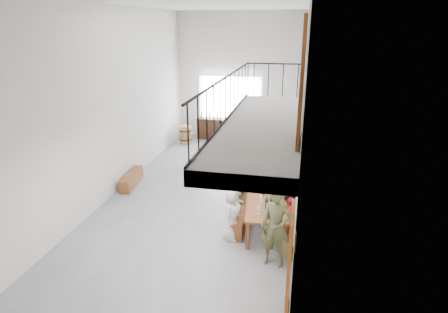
% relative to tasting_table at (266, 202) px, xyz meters
% --- Properties ---
extents(floor, '(12.00, 12.00, 0.00)m').
position_rel_tasting_table_xyz_m(floor, '(-2.03, 1.83, -0.71)').
color(floor, slate).
rests_on(floor, ground).
extents(room_walls, '(12.00, 12.00, 12.00)m').
position_rel_tasting_table_xyz_m(room_walls, '(-2.03, 1.83, 2.85)').
color(room_walls, silver).
rests_on(room_walls, ground).
extents(gateway_portal, '(2.80, 0.08, 2.80)m').
position_rel_tasting_table_xyz_m(gateway_portal, '(-2.43, 7.77, 0.69)').
color(gateway_portal, white).
rests_on(gateway_portal, ground).
extents(right_wall_decor, '(0.07, 8.28, 5.07)m').
position_rel_tasting_table_xyz_m(right_wall_decor, '(0.67, -0.03, 1.04)').
color(right_wall_decor, '#9D4E17').
rests_on(right_wall_decor, ground).
extents(balcony, '(1.52, 5.62, 4.00)m').
position_rel_tasting_table_xyz_m(balcony, '(-0.05, -1.29, 2.26)').
color(balcony, white).
rests_on(balcony, ground).
extents(tasting_table, '(1.24, 2.52, 0.79)m').
position_rel_tasting_table_xyz_m(tasting_table, '(0.00, 0.00, 0.00)').
color(tasting_table, brown).
rests_on(tasting_table, ground).
extents(bench_inner, '(0.31, 1.93, 0.44)m').
position_rel_tasting_table_xyz_m(bench_inner, '(-0.63, 0.10, -0.48)').
color(bench_inner, brown).
rests_on(bench_inner, ground).
extents(bench_wall, '(0.50, 2.12, 0.48)m').
position_rel_tasting_table_xyz_m(bench_wall, '(0.54, 0.00, -0.46)').
color(bench_wall, brown).
rests_on(bench_wall, ground).
extents(tableware, '(0.31, 1.80, 0.35)m').
position_rel_tasting_table_xyz_m(tableware, '(-0.02, 0.12, 0.23)').
color(tableware, '#10311B').
rests_on(tableware, tasting_table).
extents(side_bench, '(0.47, 1.49, 0.41)m').
position_rel_tasting_table_xyz_m(side_bench, '(-4.53, 1.79, -0.50)').
color(side_bench, brown).
rests_on(side_bench, ground).
extents(oak_barrel, '(0.54, 0.54, 0.80)m').
position_rel_tasting_table_xyz_m(oak_barrel, '(-4.17, 6.51, -0.31)').
color(oak_barrel, '#9C6B40').
rests_on(oak_barrel, ground).
extents(serving_counter, '(1.81, 0.58, 0.94)m').
position_rel_tasting_table_xyz_m(serving_counter, '(-2.96, 7.48, -0.23)').
color(serving_counter, '#381C10').
rests_on(serving_counter, ground).
extents(counter_bottles, '(1.54, 0.16, 0.28)m').
position_rel_tasting_table_xyz_m(counter_bottles, '(-2.96, 7.51, 0.38)').
color(counter_bottles, '#10311B').
rests_on(counter_bottles, serving_counter).
extents(guest_left_a, '(0.56, 0.73, 1.33)m').
position_rel_tasting_table_xyz_m(guest_left_a, '(-0.76, -0.71, -0.04)').
color(guest_left_a, white).
rests_on(guest_left_a, ground).
extents(guest_left_b, '(0.34, 0.48, 1.22)m').
position_rel_tasting_table_xyz_m(guest_left_b, '(-0.82, -0.24, -0.10)').
color(guest_left_b, '#24687A').
rests_on(guest_left_b, ground).
extents(guest_left_c, '(0.49, 0.58, 1.09)m').
position_rel_tasting_table_xyz_m(guest_left_c, '(-0.81, 0.37, -0.16)').
color(guest_left_c, white).
rests_on(guest_left_c, ground).
extents(guest_left_d, '(0.66, 0.93, 1.31)m').
position_rel_tasting_table_xyz_m(guest_left_d, '(-0.77, 0.91, -0.05)').
color(guest_left_d, '#24687A').
rests_on(guest_left_d, ground).
extents(guest_right_a, '(0.30, 0.66, 1.11)m').
position_rel_tasting_table_xyz_m(guest_right_a, '(0.62, -0.45, -0.15)').
color(guest_right_a, red).
rests_on(guest_right_a, ground).
extents(guest_right_b, '(0.56, 1.08, 1.12)m').
position_rel_tasting_table_xyz_m(guest_right_b, '(0.55, 0.05, -0.15)').
color(guest_right_b, black).
rests_on(guest_right_b, ground).
extents(guest_right_c, '(0.38, 0.54, 1.03)m').
position_rel_tasting_table_xyz_m(guest_right_c, '(0.53, 0.66, -0.19)').
color(guest_right_c, white).
rests_on(guest_right_c, ground).
extents(host_standing, '(0.70, 0.50, 1.79)m').
position_rel_tasting_table_xyz_m(host_standing, '(0.34, -1.53, 0.19)').
color(host_standing, '#4B4B2A').
rests_on(host_standing, ground).
extents(potted_plant, '(0.49, 0.45, 0.45)m').
position_rel_tasting_table_xyz_m(potted_plant, '(0.42, 2.54, -0.48)').
color(potted_plant, '#20461B').
rests_on(potted_plant, ground).
extents(bicycle_near, '(1.99, 1.34, 0.99)m').
position_rel_tasting_table_xyz_m(bicycle_near, '(-1.25, 7.43, -0.21)').
color(bicycle_near, black).
rests_on(bicycle_near, ground).
extents(bicycle_far, '(1.84, 0.63, 1.09)m').
position_rel_tasting_table_xyz_m(bicycle_far, '(-1.47, 6.87, -0.16)').
color(bicycle_far, black).
rests_on(bicycle_far, ground).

